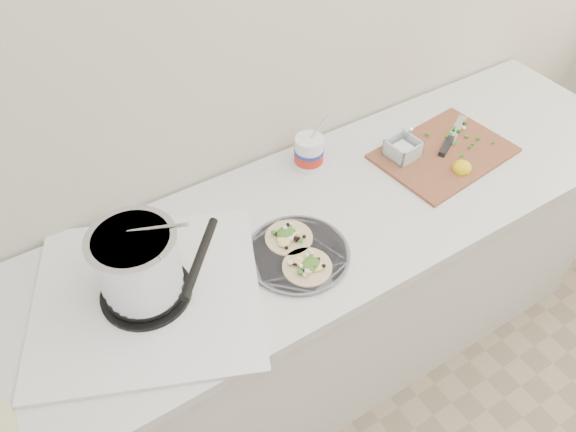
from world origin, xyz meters
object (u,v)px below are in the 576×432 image
taco_plate (298,252)px  cutboard (441,150)px  tub (310,150)px  stove (141,275)px

taco_plate → cutboard: bearing=10.6°
tub → cutboard: size_ratio=0.46×
taco_plate → cutboard: size_ratio=0.63×
taco_plate → tub: 0.40m
stove → tub: size_ratio=3.48×
taco_plate → cutboard: 0.67m
taco_plate → cutboard: (0.66, 0.12, 0.00)m
stove → taco_plate: 0.44m
stove → taco_plate: stove is taller
stove → tub: stove is taller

